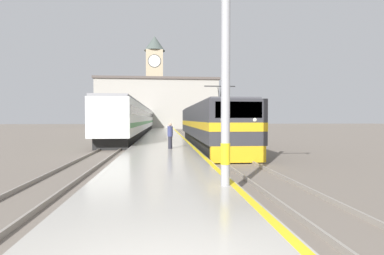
% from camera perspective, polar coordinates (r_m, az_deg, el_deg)
% --- Properties ---
extents(ground_plane, '(200.00, 200.00, 0.00)m').
position_cam_1_polar(ground_plane, '(33.24, -5.58, -2.20)').
color(ground_plane, '#70665B').
extents(platform, '(4.38, 140.00, 0.35)m').
position_cam_1_polar(platform, '(28.24, -5.59, -2.53)').
color(platform, '#ADA89E').
rests_on(platform, ground).
extents(rail_track_near, '(2.83, 140.00, 0.16)m').
position_cam_1_polar(rail_track_near, '(28.48, 1.87, -2.77)').
color(rail_track_near, '#70665B').
rests_on(rail_track_near, ground).
extents(rail_track_far, '(2.84, 140.00, 0.16)m').
position_cam_1_polar(rail_track_far, '(28.49, -12.99, -2.81)').
color(rail_track_far, '#70665B').
rests_on(rail_track_far, ground).
extents(locomotive_train, '(2.92, 19.86, 4.37)m').
position_cam_1_polar(locomotive_train, '(24.33, 3.12, 0.52)').
color(locomotive_train, black).
rests_on(locomotive_train, ground).
extents(passenger_train, '(2.92, 47.35, 3.94)m').
position_cam_1_polar(passenger_train, '(44.26, -10.33, 1.49)').
color(passenger_train, black).
rests_on(passenger_train, ground).
extents(catenary_mast, '(2.21, 0.27, 8.00)m').
position_cam_1_polar(catenary_mast, '(8.74, 6.89, 15.42)').
color(catenary_mast, '#9E9EA3').
rests_on(catenary_mast, platform).
extents(person_on_platform, '(0.34, 0.34, 1.63)m').
position_cam_1_polar(person_on_platform, '(18.96, -4.18, -1.47)').
color(person_on_platform, '#23232D').
rests_on(person_on_platform, platform).
extents(clock_tower, '(5.64, 5.64, 24.87)m').
position_cam_1_polar(clock_tower, '(83.70, -7.11, 9.27)').
color(clock_tower, tan).
rests_on(clock_tower, ground).
extents(station_building, '(27.44, 8.89, 11.36)m').
position_cam_1_polar(station_building, '(69.22, -6.53, 4.52)').
color(station_building, '#A8A399').
rests_on(station_building, ground).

